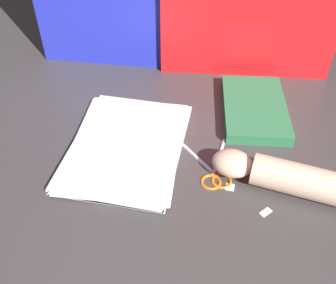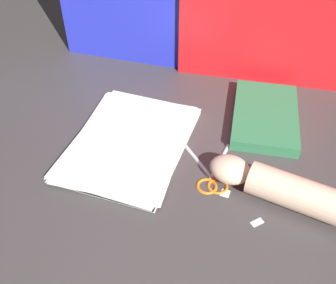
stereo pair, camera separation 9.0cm
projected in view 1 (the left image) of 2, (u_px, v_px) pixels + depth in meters
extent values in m
plane|color=#3D3838|center=(168.00, 153.00, 0.96)|extent=(6.00, 6.00, 0.00)
cube|color=white|center=(126.00, 149.00, 0.97)|extent=(0.28, 0.37, 0.00)
cube|color=white|center=(128.00, 146.00, 0.97)|extent=(0.28, 0.37, 0.00)
cube|color=white|center=(126.00, 147.00, 0.97)|extent=(0.28, 0.37, 0.00)
cube|color=white|center=(126.00, 145.00, 0.97)|extent=(0.28, 0.37, 0.00)
cube|color=white|center=(126.00, 145.00, 0.97)|extent=(0.27, 0.36, 0.00)
cube|color=white|center=(127.00, 144.00, 0.96)|extent=(0.28, 0.37, 0.00)
cube|color=#2D7247|center=(254.00, 108.00, 1.07)|extent=(0.19, 0.29, 0.03)
sphere|color=silver|center=(214.00, 172.00, 0.91)|extent=(0.01, 0.01, 0.01)
cylinder|color=silver|center=(198.00, 157.00, 0.95)|extent=(0.09, 0.09, 0.01)
torus|color=orange|center=(222.00, 180.00, 0.89)|extent=(0.07, 0.07, 0.01)
cylinder|color=silver|center=(219.00, 155.00, 0.95)|extent=(0.03, 0.12, 0.01)
torus|color=orange|center=(211.00, 181.00, 0.89)|extent=(0.05, 0.05, 0.01)
cylinder|color=beige|center=(298.00, 180.00, 0.85)|extent=(0.21, 0.11, 0.07)
ellipsoid|color=beige|center=(232.00, 163.00, 0.89)|extent=(0.11, 0.09, 0.05)
cube|color=white|center=(266.00, 212.00, 0.83)|extent=(0.03, 0.03, 0.00)
cube|color=white|center=(230.00, 187.00, 0.88)|extent=(0.02, 0.02, 0.00)
cylinder|color=red|center=(93.00, 145.00, 0.98)|extent=(0.01, 0.12, 0.01)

